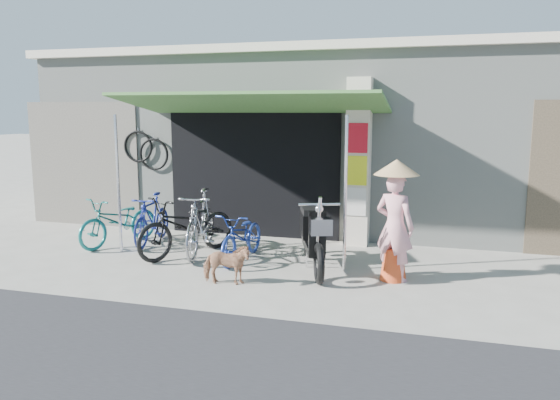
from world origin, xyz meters
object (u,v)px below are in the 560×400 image
(bike_blue, at_px, (152,219))
(nun, at_px, (395,221))
(moped, at_px, (313,235))
(bike_navy, at_px, (243,236))
(bike_silver, at_px, (201,223))
(bike_teal, at_px, (119,221))
(street_dog, at_px, (226,264))
(bike_black, at_px, (188,226))

(bike_blue, bearing_deg, nun, -18.25)
(bike_blue, bearing_deg, moped, -18.72)
(bike_navy, bearing_deg, bike_silver, 173.28)
(bike_teal, height_order, bike_blue, bike_blue)
(bike_navy, distance_m, nun, 2.52)
(bike_blue, distance_m, street_dog, 2.86)
(street_dog, height_order, moped, moped)
(bike_blue, height_order, bike_black, bike_black)
(street_dog, xyz_separation_m, nun, (2.24, 0.86, 0.57))
(bike_navy, xyz_separation_m, nun, (2.45, -0.38, 0.46))
(bike_silver, bearing_deg, street_dog, -64.00)
(bike_blue, bearing_deg, bike_navy, -22.47)
(bike_navy, relative_size, nun, 0.88)
(bike_silver, distance_m, bike_navy, 0.83)
(bike_teal, xyz_separation_m, bike_black, (1.51, -0.32, 0.07))
(bike_navy, distance_m, street_dog, 1.27)
(bike_blue, bearing_deg, bike_silver, -26.74)
(bike_teal, bearing_deg, street_dog, -11.42)
(bike_black, height_order, bike_navy, bike_black)
(bike_black, xyz_separation_m, nun, (3.45, -0.43, 0.35))
(nun, bearing_deg, bike_navy, 12.85)
(moped, relative_size, nun, 1.13)
(bike_black, xyz_separation_m, bike_silver, (0.19, 0.10, 0.04))
(bike_teal, relative_size, bike_black, 0.87)
(bike_silver, xyz_separation_m, moped, (2.00, -0.28, -0.02))
(bike_blue, relative_size, street_dog, 2.20)
(bike_teal, height_order, nun, nun)
(nun, bearing_deg, bike_silver, 12.57)
(street_dog, relative_size, nun, 0.40)
(bike_black, height_order, bike_silver, bike_silver)
(bike_silver, relative_size, nun, 1.05)
(bike_navy, bearing_deg, bike_black, -179.22)
(bike_blue, distance_m, moped, 3.26)
(bike_black, height_order, nun, nun)
(bike_blue, relative_size, moped, 0.78)
(street_dog, relative_size, moped, 0.35)
(bike_silver, xyz_separation_m, street_dog, (1.01, -1.39, -0.26))
(bike_teal, xyz_separation_m, street_dog, (2.72, -1.61, -0.15))
(bike_black, bearing_deg, bike_blue, 178.37)
(bike_blue, xyz_separation_m, nun, (4.43, -0.98, 0.41))
(bike_navy, relative_size, moped, 0.78)
(bike_silver, bearing_deg, bike_navy, -20.11)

